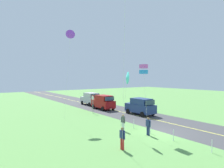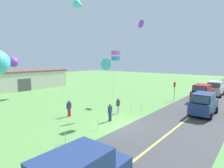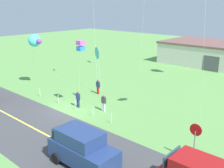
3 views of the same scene
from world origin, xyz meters
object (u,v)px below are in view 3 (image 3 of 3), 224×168
object	(u,v)px
person_adult_companion	(78,99)
person_child_watcher	(104,102)
kite_blue_mid	(81,46)
kite_yellow_high	(98,53)
warehouse_distant	(224,54)
stop_sign	(195,136)
person_adult_near	(98,86)
kite_green_far	(35,41)
car_suv_foreground	(82,148)

from	to	relation	value
person_adult_companion	person_child_watcher	world-z (taller)	same
person_child_watcher	kite_blue_mid	world-z (taller)	kite_blue_mid
kite_yellow_high	warehouse_distant	bearing A→B (deg)	85.13
stop_sign	person_child_watcher	distance (m)	10.00
kite_yellow_high	person_child_watcher	bearing A→B (deg)	-25.45
person_adult_near	person_adult_companion	bearing A→B (deg)	-8.76
kite_green_far	warehouse_distant	distance (m)	28.56
person_adult_near	kite_yellow_high	size ratio (longest dim) A/B	0.28
car_suv_foreground	warehouse_distant	xyz separation A→B (m)	(-4.02, 33.12, 0.60)
kite_blue_mid	kite_green_far	size ratio (longest dim) A/B	1.04
person_adult_companion	kite_yellow_high	xyz separation A→B (m)	(1.18, 1.49, 4.21)
person_adult_near	warehouse_distant	world-z (taller)	warehouse_distant
kite_yellow_high	warehouse_distant	size ratio (longest dim) A/B	0.31
kite_blue_mid	person_child_watcher	bearing A→B (deg)	29.79
stop_sign	kite_blue_mid	size ratio (longest dim) A/B	0.41
person_adult_near	person_adult_companion	world-z (taller)	same
kite_green_far	person_adult_companion	bearing A→B (deg)	-8.46
stop_sign	person_adult_companion	size ratio (longest dim) A/B	1.60
stop_sign	person_child_watcher	size ratio (longest dim) A/B	1.60
stop_sign	kite_yellow_high	distance (m)	11.78
kite_blue_mid	person_adult_near	bearing A→B (deg)	116.89
person_child_watcher	warehouse_distant	size ratio (longest dim) A/B	0.09
kite_yellow_high	person_adult_companion	bearing A→B (deg)	-128.47
car_suv_foreground	person_adult_companion	size ratio (longest dim) A/B	2.75
stop_sign	kite_yellow_high	bearing A→B (deg)	165.35
car_suv_foreground	person_adult_near	distance (m)	13.40
car_suv_foreground	kite_yellow_high	world-z (taller)	kite_yellow_high
person_adult_near	kite_yellow_high	distance (m)	5.54
car_suv_foreground	kite_green_far	size ratio (longest dim) A/B	0.72
stop_sign	person_adult_near	size ratio (longest dim) A/B	1.60
person_adult_companion	stop_sign	bearing A→B (deg)	137.71
stop_sign	kite_blue_mid	bearing A→B (deg)	173.61
person_child_watcher	warehouse_distant	distance (m)	26.15
kite_yellow_high	kite_green_far	xyz separation A→B (m)	(-9.64, -0.23, 0.30)
kite_blue_mid	kite_green_far	world-z (taller)	kite_blue_mid
kite_yellow_high	kite_green_far	distance (m)	9.65
kite_yellow_high	person_adult_near	bearing A→B (deg)	135.35
stop_sign	person_child_watcher	xyz separation A→B (m)	(-9.70, 2.27, -0.94)
person_child_watcher	kite_yellow_high	world-z (taller)	kite_yellow_high
person_adult_near	kite_blue_mid	world-z (taller)	kite_blue_mid
kite_yellow_high	stop_sign	bearing A→B (deg)	-14.65
car_suv_foreground	kite_yellow_high	distance (m)	10.56
person_child_watcher	warehouse_distant	xyz separation A→B (m)	(0.92, 26.12, 0.89)
person_adult_near	kite_green_far	size ratio (longest dim) A/B	0.26
kite_yellow_high	kite_blue_mid	bearing A→B (deg)	-106.73
person_child_watcher	kite_yellow_high	bearing A→B (deg)	-34.49
car_suv_foreground	stop_sign	world-z (taller)	stop_sign
kite_green_far	stop_sign	bearing A→B (deg)	-7.28
person_adult_near	kite_blue_mid	xyz separation A→B (m)	(2.09, -4.11, 5.00)
person_adult_near	stop_sign	bearing A→B (deg)	40.58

